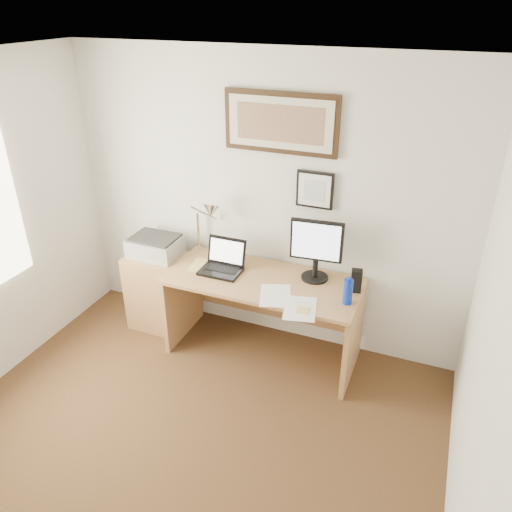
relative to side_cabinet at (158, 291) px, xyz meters
The scene contains 20 objects.
floor 1.95m from the side_cabinet, 61.29° to the right, with size 4.00×4.00×0.00m, color #462C19.
ceiling 2.87m from the side_cabinet, 61.29° to the right, with size 4.00×4.00×0.00m, color silver.
wall_back 1.32m from the side_cabinet, 19.18° to the left, with size 3.50×0.02×2.50m, color silver.
wall_right 3.28m from the side_cabinet, 32.18° to the right, with size 0.02×4.00×2.50m, color silver.
side_cabinet is the anchor object (origin of this frame).
water_bottle 1.86m from the side_cabinet, ahead, with size 0.07×0.07×0.20m, color #0C29A6.
bottle_cap 1.89m from the side_cabinet, ahead, with size 0.04×0.04×0.02m, color #0C29A6.
speaker 1.87m from the side_cabinet, ahead, with size 0.08×0.07×0.19m, color black.
paper_sheet_a 1.33m from the side_cabinet, 11.09° to the right, with size 0.23×0.33×0.00m, color white.
paper_sheet_b 1.57m from the side_cabinet, 13.28° to the right, with size 0.23×0.33×0.00m, color white.
sticky_pad 1.60m from the side_cabinet, 13.72° to the right, with size 0.09×0.09×0.01m, color #DCC068.
marker_pen 1.55m from the side_cabinet, 10.30° to the right, with size 0.02×0.02×0.14m, color white.
book 0.57m from the side_cabinet, ahead, with size 0.18×0.24×0.02m, color tan.
desk 1.08m from the side_cabinet, ahead, with size 1.60×0.70×0.75m.
laptop 0.83m from the side_cabinet, ahead, with size 0.34×0.29×0.26m.
lcd_monitor 1.61m from the side_cabinet, ahead, with size 0.42×0.22×0.52m.
printer 0.45m from the side_cabinet, 97.45° to the left, with size 0.44×0.34×0.18m.
desk_lamp 0.98m from the side_cabinet, 14.38° to the left, with size 0.29×0.27×0.53m.
picture_large 1.93m from the side_cabinet, 15.25° to the left, with size 0.92×0.04×0.47m.
picture_small 1.77m from the side_cabinet, 12.05° to the left, with size 0.30×0.03×0.30m.
Camera 1 is at (1.41, -1.66, 2.83)m, focal length 35.00 mm.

